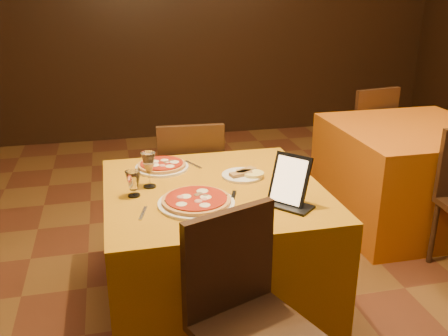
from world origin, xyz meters
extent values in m
cube|color=#5E2D19|center=(0.00, 0.00, -0.01)|extent=(6.00, 7.00, 0.01)
cube|color=black|center=(0.00, 3.50, 1.40)|extent=(6.00, 0.01, 2.80)
cube|color=#B06F0B|center=(-0.42, 0.05, 0.38)|extent=(1.10, 1.10, 0.75)
cube|color=#AF520B|center=(1.24, 0.83, 0.38)|extent=(1.10, 1.10, 0.75)
cylinder|color=white|center=(-0.54, -0.13, 0.76)|extent=(0.36, 0.36, 0.01)
cylinder|color=#AD4C23|center=(-0.54, -0.13, 0.77)|extent=(0.33, 0.33, 0.02)
cylinder|color=white|center=(-0.64, 0.39, 0.76)|extent=(0.30, 0.30, 0.01)
cylinder|color=#AD4C23|center=(-0.64, 0.39, 0.77)|extent=(0.27, 0.27, 0.02)
cylinder|color=white|center=(-0.23, 0.17, 0.76)|extent=(0.22, 0.22, 0.01)
cylinder|color=olive|center=(-0.23, 0.17, 0.77)|extent=(0.14, 0.14, 0.02)
cube|color=black|center=(-0.11, -0.22, 0.87)|extent=(0.19, 0.20, 0.23)
cube|color=silver|center=(-0.37, -0.16, 0.75)|extent=(0.10, 0.22, 0.01)
cube|color=#B7B7BF|center=(-0.79, -0.18, 0.75)|extent=(0.05, 0.14, 0.01)
cube|color=#B4B4BB|center=(-0.46, 0.40, 0.75)|extent=(0.08, 0.15, 0.01)
camera|label=1|loc=(-0.90, -2.25, 1.74)|focal=40.00mm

